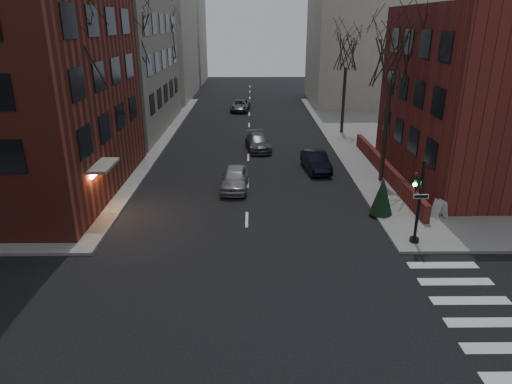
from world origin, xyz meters
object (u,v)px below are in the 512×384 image
streetlamp_near (132,108)px  parked_sedan (316,161)px  tree_right_a (393,56)px  tree_right_b (347,50)px  car_lane_silver (235,178)px  evergreen_shrub (382,196)px  tree_left_c (165,42)px  sandwich_board (440,209)px  streetlamp_far (176,76)px  car_lane_far (240,106)px  traffic_signal (417,208)px  tree_left_a (74,53)px  car_lane_gray (258,142)px  tree_left_b (131,37)px

streetlamp_near → parked_sedan: streetlamp_near is taller
tree_right_a → tree_right_b: 14.01m
car_lane_silver → evergreen_shrub: 9.23m
tree_left_c → sandwich_board: 34.79m
streetlamp_far → parked_sedan: bearing=-58.7°
tree_right_a → evergreen_shrub: size_ratio=4.73×
tree_right_a → streetlamp_near: 17.87m
tree_left_c → car_lane_far: 11.40m
car_lane_silver → car_lane_far: 27.14m
traffic_signal → parked_sedan: 12.08m
tree_left_a → sandwich_board: tree_left_a is taller
traffic_signal → parked_sedan: bearing=105.0°
tree_right_a → car_lane_gray: bearing=134.1°
tree_left_a → evergreen_shrub: bearing=-5.6°
tree_left_b → sandwich_board: tree_left_b is taller
tree_left_c → car_lane_far: tree_left_c is taller
tree_left_b → tree_left_c: (0.00, 14.00, -0.88)m
traffic_signal → tree_left_b: tree_left_b is taller
tree_right_a → traffic_signal: bearing=-95.5°
tree_left_a → tree_left_c: (0.00, 26.00, -0.44)m
traffic_signal → tree_left_b: size_ratio=0.37×
tree_right_a → streetlamp_near: size_ratio=1.55×
streetlamp_far → car_lane_far: (7.12, 1.95, -3.60)m
parked_sedan → car_lane_silver: 6.78m
car_lane_far → sandwich_board: bearing=-66.3°
traffic_signal → tree_left_a: size_ratio=0.39×
tree_left_c → car_lane_silver: (8.00, -23.18, -7.33)m
parked_sedan → car_lane_gray: (-4.03, 5.66, -0.04)m
tree_right_a → sandwich_board: 9.71m
tree_left_c → evergreen_shrub: tree_left_c is taller
streetlamp_near → tree_right_b: bearing=30.5°
traffic_signal → streetlamp_near: bearing=141.1°
tree_right_b → streetlamp_near: bearing=-149.5°
tree_left_b → tree_right_b: tree_left_b is taller
tree_left_a → car_lane_gray: size_ratio=2.31×
tree_left_c → evergreen_shrub: bearing=-59.7°
streetlamp_far → car_lane_silver: streetlamp_far is taller
tree_right_b → traffic_signal: bearing=-92.1°
tree_left_a → streetlamp_far: bearing=88.8°
streetlamp_far → evergreen_shrub: 33.54m
car_lane_silver → tree_left_c: bearing=111.3°
streetlamp_near → streetlamp_far: (0.00, 20.00, 0.00)m
tree_right_a → evergreen_shrub: 8.97m
sandwich_board → evergreen_shrub: (-2.99, 0.54, 0.53)m
tree_right_b → streetlamp_near: (-17.00, -10.00, -3.35)m
tree_left_a → tree_right_a: 18.05m
tree_left_b → streetlamp_near: tree_left_b is taller
tree_right_a → car_lane_gray: 13.67m
tree_right_b → tree_left_c: bearing=155.6°
streetlamp_near → car_lane_gray: bearing=25.4°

